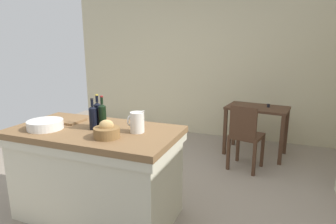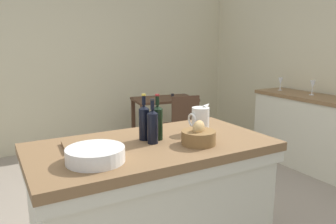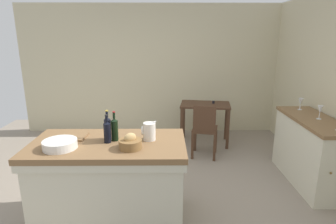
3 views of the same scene
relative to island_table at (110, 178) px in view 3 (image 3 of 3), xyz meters
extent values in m
plane|color=gray|center=(0.33, 0.47, -0.49)|extent=(6.76, 6.76, 0.00)
cube|color=beige|center=(0.33, 3.07, 0.81)|extent=(5.32, 0.12, 2.60)
cube|color=brown|center=(0.00, 0.00, 0.39)|extent=(1.62, 0.86, 0.06)
cube|color=beige|center=(0.00, 0.00, 0.32)|extent=(1.60, 0.84, 0.08)
cube|color=beige|center=(0.00, 0.00, -0.07)|extent=(1.54, 0.78, 0.85)
cube|color=brown|center=(2.59, 0.79, 0.41)|extent=(0.52, 1.36, 0.04)
cube|color=beige|center=(2.59, 0.79, -0.05)|extent=(0.49, 1.33, 0.88)
sphere|color=brown|center=(2.48, 0.11, -0.01)|extent=(0.03, 0.03, 0.03)
cube|color=#472D1E|center=(1.35, 2.29, 0.26)|extent=(0.97, 0.68, 0.04)
cube|color=#472D1E|center=(0.90, 2.11, -0.13)|extent=(0.06, 0.06, 0.73)
cube|color=#472D1E|center=(1.72, 1.99, -0.13)|extent=(0.06, 0.06, 0.73)
cube|color=#472D1E|center=(0.97, 2.60, -0.13)|extent=(0.06, 0.06, 0.73)
cube|color=#472D1E|center=(1.79, 2.48, -0.13)|extent=(0.06, 0.06, 0.73)
cylinder|color=black|center=(1.50, 2.32, 0.30)|extent=(0.04, 0.04, 0.05)
cube|color=#472D1E|center=(1.27, 1.69, -0.02)|extent=(0.48, 0.48, 0.04)
cube|color=#472D1E|center=(1.22, 1.52, 0.22)|extent=(0.36, 0.11, 0.42)
cube|color=#472D1E|center=(1.48, 1.83, -0.27)|extent=(0.05, 0.05, 0.45)
cube|color=#472D1E|center=(1.13, 1.91, -0.27)|extent=(0.05, 0.05, 0.45)
cube|color=#472D1E|center=(1.40, 1.48, -0.27)|extent=(0.05, 0.05, 0.45)
cube|color=#472D1E|center=(1.05, 1.56, -0.27)|extent=(0.05, 0.05, 0.45)
cylinder|color=silver|center=(0.43, 0.06, 0.52)|extent=(0.13, 0.13, 0.19)
cone|color=silver|center=(0.49, 0.06, 0.62)|extent=(0.07, 0.04, 0.06)
torus|color=silver|center=(0.36, 0.06, 0.53)|extent=(0.02, 0.10, 0.10)
cylinder|color=silver|center=(-0.44, -0.16, 0.46)|extent=(0.33, 0.33, 0.08)
cylinder|color=brown|center=(0.26, -0.17, 0.47)|extent=(0.23, 0.23, 0.09)
ellipsoid|color=tan|center=(0.26, -0.17, 0.53)|extent=(0.14, 0.13, 0.10)
cube|color=brown|center=(-0.41, 0.13, 0.43)|extent=(0.30, 0.27, 0.02)
cylinder|color=black|center=(0.07, 0.05, 0.53)|extent=(0.07, 0.07, 0.22)
cone|color=black|center=(0.07, 0.05, 0.65)|extent=(0.07, 0.07, 0.03)
cylinder|color=black|center=(0.07, 0.05, 0.70)|extent=(0.03, 0.03, 0.08)
cylinder|color=maroon|center=(0.07, 0.05, 0.73)|extent=(0.03, 0.03, 0.01)
cylinder|color=black|center=(-0.01, 0.09, 0.53)|extent=(0.07, 0.07, 0.22)
cone|color=black|center=(-0.01, 0.09, 0.65)|extent=(0.07, 0.07, 0.03)
cylinder|color=black|center=(-0.01, 0.09, 0.70)|extent=(0.03, 0.03, 0.08)
cylinder|color=#B29933|center=(-0.01, 0.09, 0.74)|extent=(0.03, 0.03, 0.01)
cylinder|color=black|center=(0.00, -0.01, 0.52)|extent=(0.07, 0.07, 0.20)
cone|color=black|center=(0.00, -0.01, 0.64)|extent=(0.07, 0.07, 0.02)
cylinder|color=black|center=(0.00, -0.01, 0.69)|extent=(0.03, 0.03, 0.07)
cylinder|color=black|center=(0.00, -0.01, 0.72)|extent=(0.03, 0.03, 0.01)
cylinder|color=white|center=(2.63, 0.78, 0.44)|extent=(0.06, 0.06, 0.00)
cylinder|color=white|center=(2.63, 0.78, 0.47)|extent=(0.01, 0.01, 0.07)
cone|color=white|center=(2.63, 0.78, 0.56)|extent=(0.07, 0.07, 0.11)
cylinder|color=white|center=(2.60, 1.26, 0.44)|extent=(0.06, 0.06, 0.00)
cylinder|color=white|center=(2.60, 1.26, 0.47)|extent=(0.01, 0.01, 0.07)
cone|color=white|center=(2.60, 1.26, 0.56)|extent=(0.07, 0.07, 0.10)
camera|label=1|loc=(1.60, -2.19, 1.22)|focal=30.60mm
camera|label=2|loc=(-0.93, -1.89, 1.08)|focal=34.96mm
camera|label=3|loc=(0.60, -2.76, 1.50)|focal=30.07mm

